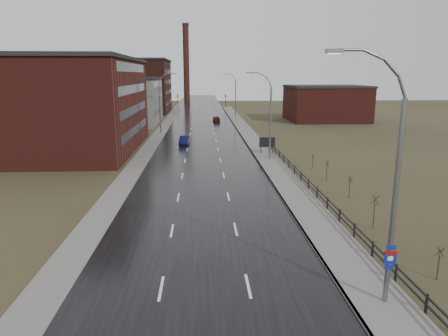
{
  "coord_description": "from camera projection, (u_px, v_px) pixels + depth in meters",
  "views": [
    {
      "loc": [
        -0.05,
        -15.1,
        10.99
      ],
      "look_at": [
        1.84,
        19.0,
        3.0
      ],
      "focal_mm": 32.0,
      "sensor_mm": 36.0,
      "label": 1
    }
  ],
  "objects": [
    {
      "name": "warehouse_near",
      "position": [
        58.0,
        105.0,
        58.26
      ],
      "size": [
        22.44,
        28.56,
        13.5
      ],
      "color": "#471914",
      "rests_on": "ground"
    },
    {
      "name": "shrub_e",
      "position": [
        327.0,
        170.0,
        42.1
      ],
      "size": [
        0.54,
        0.56,
        2.26
      ],
      "color": "#382D23",
      "rests_on": "ground"
    },
    {
      "name": "shrub_d",
      "position": [
        350.0,
        186.0,
        36.26
      ],
      "size": [
        0.5,
        0.53,
        2.11
      ],
      "color": "#382D23",
      "rests_on": "ground"
    },
    {
      "name": "traffic_light_right",
      "position": [
        226.0,
        94.0,
        133.23
      ],
      "size": [
        0.58,
        2.73,
        5.3
      ],
      "color": "black",
      "rests_on": "ground"
    },
    {
      "name": "road",
      "position": [
        202.0,
        134.0,
        75.51
      ],
      "size": [
        14.0,
        300.0,
        0.06
      ],
      "primitive_type": "cube",
      "color": "black",
      "rests_on": "ground"
    },
    {
      "name": "shrub_f",
      "position": [
        313.0,
        161.0,
        47.52
      ],
      "size": [
        0.44,
        0.46,
        1.83
      ],
      "color": "#382D23",
      "rests_on": "ground"
    },
    {
      "name": "traffic_light_left",
      "position": [
        178.0,
        95.0,
        132.37
      ],
      "size": [
        0.58,
        2.73,
        5.3
      ],
      "color": "black",
      "rests_on": "ground"
    },
    {
      "name": "streetlight_left",
      "position": [
        161.0,
        103.0,
        75.72
      ],
      "size": [
        3.36,
        0.28,
        11.35
      ],
      "color": "slate",
      "rests_on": "ground"
    },
    {
      "name": "streetlight_right_mid",
      "position": [
        268.0,
        116.0,
        51.31
      ],
      "size": [
        3.36,
        0.28,
        11.35
      ],
      "color": "slate",
      "rests_on": "ground"
    },
    {
      "name": "shrub_c",
      "position": [
        374.0,
        210.0,
        28.95
      ],
      "size": [
        0.62,
        0.65,
        2.61
      ],
      "color": "#382D23",
      "rests_on": "ground"
    },
    {
      "name": "ground",
      "position": [
        206.0,
        336.0,
        17.18
      ],
      "size": [
        320.0,
        320.0,
        0.0
      ],
      "primitive_type": "plane",
      "color": "#2D2819",
      "rests_on": "ground"
    },
    {
      "name": "shrub_b",
      "position": [
        439.0,
        262.0,
        21.69
      ],
      "size": [
        0.47,
        0.49,
        1.97
      ],
      "color": "#382D23",
      "rests_on": "ground"
    },
    {
      "name": "streetlight_main",
      "position": [
        389.0,
        186.0,
        18.2
      ],
      "size": [
        3.91,
        0.29,
        12.11
      ],
      "color": "slate",
      "rests_on": "ground"
    },
    {
      "name": "billboard",
      "position": [
        267.0,
        143.0,
        56.17
      ],
      "size": [
        2.24,
        0.17,
        2.45
      ],
      "color": "black",
      "rests_on": "ground"
    },
    {
      "name": "guardrail",
      "position": [
        319.0,
        194.0,
        35.38
      ],
      "size": [
        0.1,
        53.05,
        1.1
      ],
      "color": "black",
      "rests_on": "ground"
    },
    {
      "name": "car_far",
      "position": [
        216.0,
        119.0,
        95.61
      ],
      "size": [
        1.74,
        4.11,
        1.39
      ],
      "primitive_type": "imported",
      "rotation": [
        0.0,
        0.0,
        3.17
      ],
      "color": "#45180B",
      "rests_on": "ground"
    },
    {
      "name": "streetlight_right_far",
      "position": [
        234.0,
        95.0,
        103.81
      ],
      "size": [
        3.36,
        0.28,
        11.35
      ],
      "color": "slate",
      "rests_on": "ground"
    },
    {
      "name": "warehouse_mid",
      "position": [
        123.0,
        101.0,
        90.85
      ],
      "size": [
        16.32,
        20.4,
        10.5
      ],
      "color": "slate",
      "rests_on": "ground"
    },
    {
      "name": "curb_right",
      "position": [
        258.0,
        161.0,
        51.57
      ],
      "size": [
        0.16,
        180.0,
        0.18
      ],
      "primitive_type": "cube",
      "color": "slate",
      "rests_on": "ground"
    },
    {
      "name": "warehouse_far",
      "position": [
        125.0,
        86.0,
        119.18
      ],
      "size": [
        26.52,
        24.48,
        15.5
      ],
      "color": "#331611",
      "rests_on": "ground"
    },
    {
      "name": "building_right",
      "position": [
        326.0,
        103.0,
        97.57
      ],
      "size": [
        18.36,
        16.32,
        8.5
      ],
      "color": "#471914",
      "rests_on": "ground"
    },
    {
      "name": "car_near",
      "position": [
        185.0,
        141.0,
        63.85
      ],
      "size": [
        1.72,
        4.34,
        1.41
      ],
      "primitive_type": "imported",
      "rotation": [
        0.0,
        0.0,
        -0.05
      ],
      "color": "#0B0E39",
      "rests_on": "ground"
    },
    {
      "name": "smokestack",
      "position": [
        186.0,
        63.0,
        159.16
      ],
      "size": [
        2.7,
        2.7,
        30.7
      ],
      "color": "#331611",
      "rests_on": "ground"
    },
    {
      "name": "sidewalk_right",
      "position": [
        269.0,
        161.0,
        51.66
      ],
      "size": [
        3.2,
        180.0,
        0.18
      ],
      "primitive_type": "cube",
      "color": "#595651",
      "rests_on": "ground"
    },
    {
      "name": "sidewalk_left",
      "position": [
        159.0,
        134.0,
        75.06
      ],
      "size": [
        2.4,
        260.0,
        0.12
      ],
      "primitive_type": "cube",
      "color": "#595651",
      "rests_on": "ground"
    }
  ]
}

